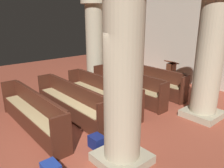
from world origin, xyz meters
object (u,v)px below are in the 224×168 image
Objects in this scene: pew_row_0 at (148,79)px; hymn_book at (114,67)px; pew_row_2 at (102,92)px; pillar_aisle_side at (210,53)px; kneeler_box_navy at (97,142)px; pew_row_1 at (127,85)px; pew_row_3 at (71,100)px; lectern at (170,76)px; pillar_far_side at (94,39)px; pew_row_4 at (32,111)px; pillar_aisle_rear at (123,72)px.

pew_row_0 is 1.34m from hymn_book.
pew_row_2 is at bearing -90.00° from pew_row_0.
pillar_aisle_side is 3.69m from kneeler_box_navy.
pew_row_1 is at bearing 123.34° from kneeler_box_navy.
kneeler_box_navy is at bearing -41.03° from pew_row_2.
pillar_aisle_side reaches higher than kneeler_box_navy.
pew_row_3 is 2.91× the size of lectern.
hymn_book is at bearing 110.01° from pew_row_3.
pew_row_1 is at bearing 90.00° from pew_row_2.
pew_row_1 is 2.75m from pillar_far_side.
pew_row_3 is 1.77m from kneeler_box_navy.
pillar_aisle_side is at bearing -10.94° from pew_row_0.
hymn_book reaches higher than pew_row_4.
pillar_far_side reaches higher than lectern.
pew_row_3 is 0.90× the size of pillar_aisle_side.
pew_row_2 is at bearing -93.10° from lectern.
pew_row_3 is 3.77m from pillar_far_side.
pew_row_0 is 17.05× the size of hymn_book.
pew_row_3 is 0.90× the size of pillar_aisle_rear.
hymn_book is (-0.87, 0.19, 0.45)m from pew_row_1.
pew_row_2 is at bearing -90.00° from pew_row_1.
pillar_far_side reaches higher than pew_row_1.
lectern is (0.18, 4.47, -0.05)m from pew_row_3.
pillar_aisle_side is 10.70× the size of kneeler_box_navy.
pillar_aisle_rear is at bearing -7.27° from pew_row_3.
lectern is at bearing 63.08° from hymn_book.
pew_row_1 is 1.00× the size of pew_row_2.
kneeler_box_navy is (2.56, -2.77, -0.81)m from hymn_book.
pew_row_3 is at bearing 172.73° from pillar_aisle_rear.
pew_row_3 is at bearing 167.55° from kneeler_box_navy.
pillar_far_side is 1.00× the size of pillar_aisle_rear.
pillar_far_side is (-2.37, 2.62, 1.32)m from pew_row_3.
pillar_aisle_side reaches higher than pew_row_2.
pew_row_1 is 2.83m from pillar_aisle_side.
pillar_aisle_side is 18.98× the size of hymn_book.
pillar_aisle_side is at bearing 35.61° from pew_row_2.
lectern is (0.18, 1.17, -0.05)m from pew_row_0.
pillar_aisle_rear is (2.42, -1.41, 1.32)m from pew_row_2.
pew_row_1 is at bearing 90.00° from pew_row_4.
pew_row_1 is 0.90× the size of pillar_far_side.
pillar_aisle_side reaches higher than pew_row_3.
pillar_aisle_rear is 3.24× the size of lectern.
pillar_aisle_side is (2.42, 1.73, 1.32)m from pew_row_2.
lectern is at bearing 107.34° from kneeler_box_navy.
lectern is at bearing 81.11° from pew_row_0.
pew_row_0 is at bearing 90.00° from pew_row_4.
hymn_book is at bearing 167.58° from pew_row_1.
pillar_aisle_rear is at bearing -64.91° from lectern.
pillar_aisle_side is (2.42, 0.63, 1.32)m from pew_row_1.
lectern is at bearing 35.85° from pillar_far_side.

